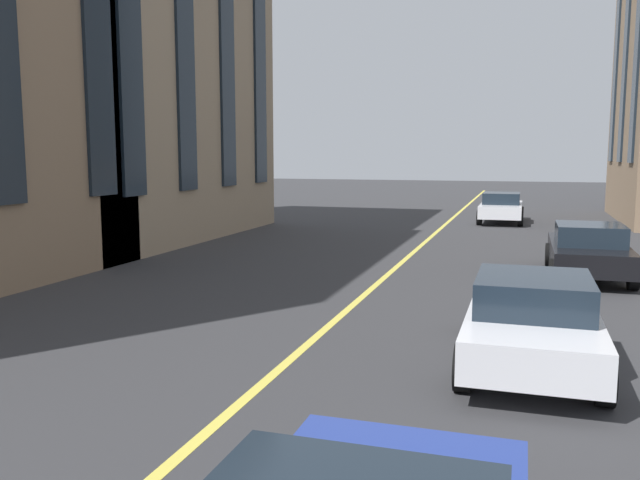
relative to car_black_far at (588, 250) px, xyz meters
name	(u,v)px	position (x,y,z in m)	size (l,w,h in m)	color
lane_centre_line	(396,268)	(-0.08, 4.90, -0.70)	(80.00, 0.16, 0.01)	#D8C64C
car_black_far	(588,250)	(0.00, 0.00, 0.00)	(4.40, 1.95, 1.37)	black
car_white_oncoming	(532,319)	(-7.74, 1.41, 0.00)	(4.40, 1.95, 1.37)	silver
car_white_mid	(501,207)	(13.12, 2.59, 0.00)	(4.40, 1.95, 1.37)	silver
building_left_near	(97,53)	(3.57, 16.87, 6.09)	(12.66, 9.07, 13.58)	gray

